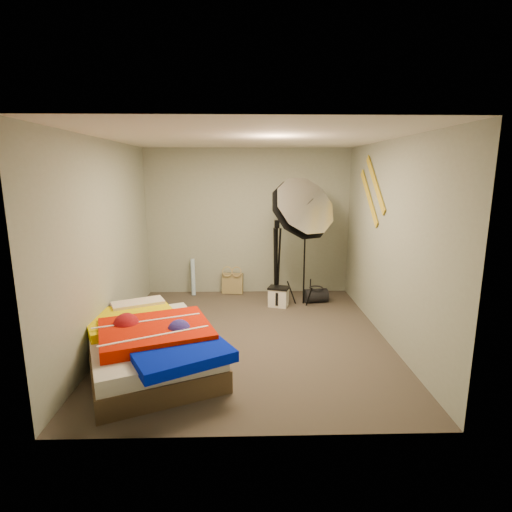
{
  "coord_description": "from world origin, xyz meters",
  "views": [
    {
      "loc": [
        -0.05,
        -4.88,
        2.12
      ],
      "look_at": [
        0.1,
        0.6,
        0.95
      ],
      "focal_mm": 28.0,
      "sensor_mm": 36.0,
      "label": 1
    }
  ],
  "objects_px": {
    "bed": "(150,344)",
    "camera_tripod": "(277,256)",
    "wrapping_roll": "(193,277)",
    "tote_bag": "(233,283)",
    "camera_case": "(278,297)",
    "duffel_bag": "(316,296)",
    "photo_umbrella": "(301,210)"
  },
  "relations": [
    {
      "from": "wrapping_roll",
      "to": "photo_umbrella",
      "type": "relative_size",
      "value": 0.3
    },
    {
      "from": "duffel_bag",
      "to": "photo_umbrella",
      "type": "xyz_separation_m",
      "value": [
        -0.32,
        -0.24,
        1.43
      ]
    },
    {
      "from": "tote_bag",
      "to": "camera_case",
      "type": "height_order",
      "value": "tote_bag"
    },
    {
      "from": "bed",
      "to": "tote_bag",
      "type": "bearing_deg",
      "value": 73.1
    },
    {
      "from": "wrapping_roll",
      "to": "bed",
      "type": "xyz_separation_m",
      "value": [
        -0.13,
        -2.63,
        -0.05
      ]
    },
    {
      "from": "photo_umbrella",
      "to": "bed",
      "type": "bearing_deg",
      "value": -134.56
    },
    {
      "from": "duffel_bag",
      "to": "camera_tripod",
      "type": "height_order",
      "value": "camera_tripod"
    },
    {
      "from": "tote_bag",
      "to": "wrapping_roll",
      "type": "distance_m",
      "value": 0.7
    },
    {
      "from": "camera_case",
      "to": "camera_tripod",
      "type": "distance_m",
      "value": 0.65
    },
    {
      "from": "tote_bag",
      "to": "bed",
      "type": "relative_size",
      "value": 0.17
    },
    {
      "from": "tote_bag",
      "to": "camera_case",
      "type": "relative_size",
      "value": 1.24
    },
    {
      "from": "camera_case",
      "to": "tote_bag",
      "type": "bearing_deg",
      "value": 155.71
    },
    {
      "from": "tote_bag",
      "to": "wrapping_roll",
      "type": "xyz_separation_m",
      "value": [
        -0.68,
        -0.06,
        0.14
      ]
    },
    {
      "from": "wrapping_roll",
      "to": "bed",
      "type": "relative_size",
      "value": 0.3
    },
    {
      "from": "duffel_bag",
      "to": "camera_tripod",
      "type": "xyz_separation_m",
      "value": [
        -0.66,
        -0.05,
        0.67
      ]
    },
    {
      "from": "wrapping_roll",
      "to": "camera_tripod",
      "type": "xyz_separation_m",
      "value": [
        1.41,
        -0.52,
        0.47
      ]
    },
    {
      "from": "bed",
      "to": "camera_tripod",
      "type": "xyz_separation_m",
      "value": [
        1.54,
        2.11,
        0.52
      ]
    },
    {
      "from": "bed",
      "to": "photo_umbrella",
      "type": "distance_m",
      "value": 2.97
    },
    {
      "from": "camera_case",
      "to": "wrapping_roll",
      "type": "bearing_deg",
      "value": 174.48
    },
    {
      "from": "tote_bag",
      "to": "duffel_bag",
      "type": "height_order",
      "value": "tote_bag"
    },
    {
      "from": "camera_tripod",
      "to": "photo_umbrella",
      "type": "bearing_deg",
      "value": -29.34
    },
    {
      "from": "camera_case",
      "to": "photo_umbrella",
      "type": "xyz_separation_m",
      "value": [
        0.32,
        -0.06,
        1.39
      ]
    },
    {
      "from": "camera_case",
      "to": "camera_tripod",
      "type": "relative_size",
      "value": 0.21
    },
    {
      "from": "wrapping_roll",
      "to": "photo_umbrella",
      "type": "height_order",
      "value": "photo_umbrella"
    },
    {
      "from": "bed",
      "to": "photo_umbrella",
      "type": "relative_size",
      "value": 0.99
    },
    {
      "from": "duffel_bag",
      "to": "camera_case",
      "type": "bearing_deg",
      "value": -173.16
    },
    {
      "from": "tote_bag",
      "to": "camera_tripod",
      "type": "distance_m",
      "value": 1.11
    },
    {
      "from": "bed",
      "to": "camera_tripod",
      "type": "bearing_deg",
      "value": 53.84
    },
    {
      "from": "camera_case",
      "to": "bed",
      "type": "relative_size",
      "value": 0.14
    },
    {
      "from": "camera_tripod",
      "to": "tote_bag",
      "type": "bearing_deg",
      "value": 141.53
    },
    {
      "from": "wrapping_roll",
      "to": "camera_case",
      "type": "xyz_separation_m",
      "value": [
        1.44,
        -0.65,
        -0.17
      ]
    },
    {
      "from": "tote_bag",
      "to": "photo_umbrella",
      "type": "xyz_separation_m",
      "value": [
        1.07,
        -0.77,
        1.36
      ]
    }
  ]
}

